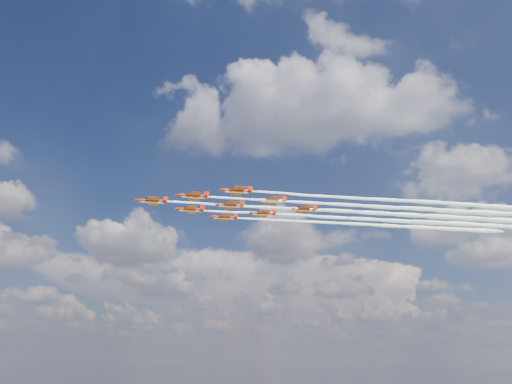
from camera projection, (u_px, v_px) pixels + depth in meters
jet_lead at (334, 211)px, 151.99m from camera, size 103.73×53.71×2.35m
jet_row2_port at (378, 207)px, 147.72m from camera, size 103.73×53.71×2.35m
jet_row2_starb at (361, 219)px, 160.18m from camera, size 103.73×53.71×2.35m
jet_row3_port at (424, 202)px, 143.45m from camera, size 103.73×53.71×2.35m
jet_row3_centre at (403, 215)px, 155.91m from camera, size 103.73×53.71×2.35m
jet_row3_starb at (384, 225)px, 168.37m from camera, size 103.73×53.71×2.35m
jet_row4_port at (447, 211)px, 151.63m from camera, size 103.73×53.71×2.35m
jet_row4_starb at (425, 222)px, 164.09m from camera, size 103.73×53.71×2.35m
jet_tail at (467, 218)px, 159.82m from camera, size 103.73×53.71×2.35m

